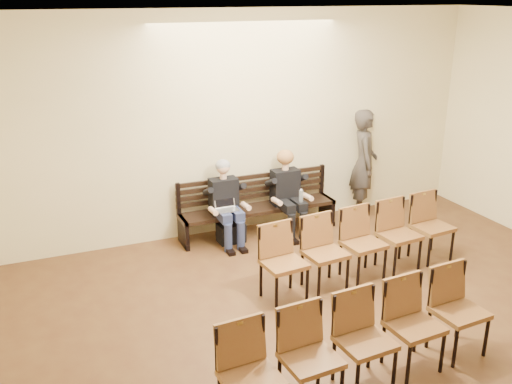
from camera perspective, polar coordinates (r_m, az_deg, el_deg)
room_walls at (r=5.31m, az=16.13°, el=5.76°), size 8.02×10.01×3.51m
bench at (r=9.24m, az=0.25°, el=-2.80°), size 2.60×0.90×0.45m
seated_man at (r=8.78m, az=-3.03°, el=-1.15°), size 0.53×0.73×1.27m
seated_woman at (r=9.17m, az=3.18°, el=-0.27°), size 0.55×0.75×1.27m
laptop at (r=8.66m, az=-2.85°, el=-1.96°), size 0.36×0.30×0.23m
water_bottle at (r=9.02m, az=4.50°, el=-1.15°), size 0.07×0.07×0.22m
bag at (r=8.96m, az=-2.51°, el=-4.09°), size 0.42×0.29×0.30m
passerby at (r=9.93m, az=10.79°, el=3.63°), size 0.80×0.93×2.15m
chair_row_front at (r=7.87m, az=10.71°, el=-5.18°), size 3.05×0.81×0.98m
chair_row_back at (r=5.85m, az=10.86°, el=-14.57°), size 3.02×0.72×0.97m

